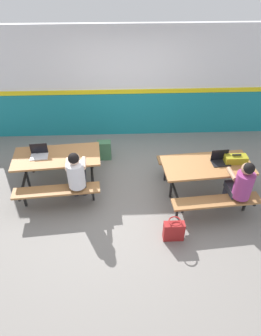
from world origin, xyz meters
The scene contains 11 objects.
ground_plane centered at (0.00, 0.00, -0.01)m, with size 10.00×10.00×0.02m, color gray.
accent_backdrop centered at (0.00, 2.24, 1.25)m, with size 8.00×0.14×2.60m.
picnic_table_left centered at (-1.39, 0.26, 0.57)m, with size 1.68×1.67×0.74m.
picnic_table_right centered at (1.39, -0.12, 0.57)m, with size 1.68×1.67×0.74m.
student_nearer centered at (-0.96, -0.26, 0.71)m, with size 0.38×0.53×1.21m.
student_further centered at (1.83, -0.64, 0.71)m, with size 0.38×0.53×1.21m.
laptop_silver centered at (-1.70, 0.27, 0.79)m, with size 0.34×0.25×0.22m.
laptop_dark centered at (1.63, -0.06, 0.79)m, with size 0.34×0.25×0.22m.
toolbox_grey centered at (1.90, -0.08, 0.81)m, with size 0.40×0.18×0.18m.
backpack_dark centered at (-0.54, 1.16, 0.22)m, with size 0.30×0.22×0.44m.
tote_bag_bright centered at (0.66, -1.17, 0.19)m, with size 0.34×0.21×0.43m.
Camera 1 is at (-0.18, -4.34, 4.02)m, focal length 31.89 mm.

